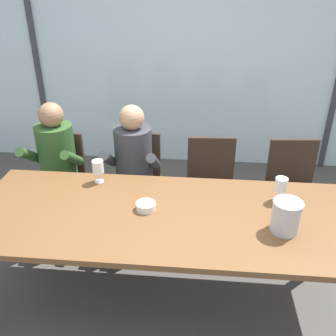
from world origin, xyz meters
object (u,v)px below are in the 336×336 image
at_px(chair_center, 211,181).
at_px(person_olive_shirt, 54,163).
at_px(chair_near_curtain, 59,174).
at_px(person_charcoal_jacket, 132,167).
at_px(wine_glass_near_bucket, 98,168).
at_px(tasting_bowl, 146,206).
at_px(chair_left_of_center, 136,175).
at_px(ice_bucket_primary, 286,216).
at_px(chair_right_of_center, 293,183).
at_px(dining_table, 163,222).
at_px(wine_glass_by_left_taster, 281,185).

height_order(chair_center, person_olive_shirt, person_olive_shirt).
bearing_deg(chair_near_curtain, person_charcoal_jacket, -4.62).
bearing_deg(wine_glass_near_bucket, tasting_bowl, -39.65).
distance_m(person_charcoal_jacket, tasting_bowl, 0.77).
relative_size(chair_near_curtain, chair_left_of_center, 1.00).
height_order(person_olive_shirt, ice_bucket_primary, person_olive_shirt).
bearing_deg(chair_right_of_center, chair_near_curtain, 175.72).
bearing_deg(person_charcoal_jacket, ice_bucket_primary, -38.01).
distance_m(dining_table, wine_glass_near_bucket, 0.66).
height_order(person_olive_shirt, wine_glass_by_left_taster, person_olive_shirt).
distance_m(chair_center, person_charcoal_jacket, 0.71).
bearing_deg(chair_near_curtain, ice_bucket_primary, -23.97).
distance_m(person_olive_shirt, wine_glass_by_left_taster, 1.89).
bearing_deg(wine_glass_near_bucket, person_olive_shirt, 142.11).
bearing_deg(wine_glass_near_bucket, chair_left_of_center, 73.12).
xyz_separation_m(dining_table, person_olive_shirt, (-1.03, 0.76, -0.00)).
relative_size(chair_near_curtain, tasting_bowl, 6.86).
bearing_deg(chair_center, chair_near_curtain, 176.78).
height_order(dining_table, tasting_bowl, tasting_bowl).
height_order(chair_left_of_center, ice_bucket_primary, ice_bucket_primary).
bearing_deg(chair_left_of_center, person_olive_shirt, -163.33).
bearing_deg(person_charcoal_jacket, chair_near_curtain, 171.06).
xyz_separation_m(dining_table, tasting_bowl, (-0.12, 0.04, 0.09)).
distance_m(person_charcoal_jacket, ice_bucket_primary, 1.41).
distance_m(dining_table, chair_near_curtain, 1.38).
relative_size(dining_table, chair_right_of_center, 2.83).
relative_size(person_olive_shirt, tasting_bowl, 9.30).
bearing_deg(wine_glass_by_left_taster, ice_bucket_primary, -94.43).
relative_size(wine_glass_by_left_taster, wine_glass_near_bucket, 1.00).
relative_size(person_olive_shirt, person_charcoal_jacket, 1.00).
bearing_deg(dining_table, tasting_bowl, 163.42).
distance_m(chair_right_of_center, ice_bucket_primary, 1.12).
height_order(tasting_bowl, wine_glass_near_bucket, wine_glass_near_bucket).
height_order(chair_near_curtain, person_olive_shirt, person_olive_shirt).
distance_m(chair_near_curtain, tasting_bowl, 1.29).
relative_size(chair_left_of_center, chair_right_of_center, 1.00).
bearing_deg(person_olive_shirt, chair_center, 8.17).
xyz_separation_m(person_olive_shirt, person_charcoal_jacket, (0.68, -0.00, 0.00)).
bearing_deg(person_charcoal_jacket, wine_glass_by_left_taster, -24.94).
height_order(tasting_bowl, wine_glass_by_left_taster, wine_glass_by_left_taster).
bearing_deg(chair_near_curtain, wine_glass_near_bucket, -39.26).
xyz_separation_m(chair_near_curtain, chair_right_of_center, (2.09, 0.03, 0.00)).
bearing_deg(dining_table, chair_near_curtain, 139.94).
distance_m(person_charcoal_jacket, wine_glass_by_left_taster, 1.26).
xyz_separation_m(chair_center, tasting_bowl, (-0.45, -0.85, 0.27)).
xyz_separation_m(chair_near_curtain, person_olive_shirt, (0.02, -0.12, 0.17)).
distance_m(person_olive_shirt, ice_bucket_primary, 1.99).
bearing_deg(person_charcoal_jacket, chair_center, 10.94).
bearing_deg(tasting_bowl, chair_center, 62.16).
bearing_deg(chair_left_of_center, wine_glass_near_bucket, -104.34).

